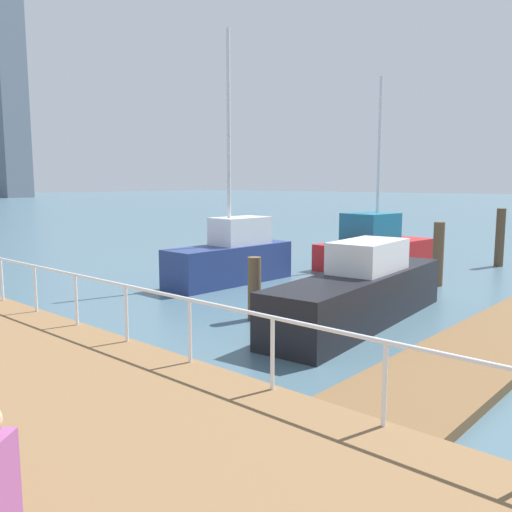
{
  "coord_description": "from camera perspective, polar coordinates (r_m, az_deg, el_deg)",
  "views": [
    {
      "loc": [
        -8.79,
        5.04,
        3.33
      ],
      "look_at": [
        -0.44,
        12.47,
        1.79
      ],
      "focal_mm": 37.8,
      "sensor_mm": 36.0,
      "label": 1
    }
  ],
  "objects": [
    {
      "name": "moored_boat_1",
      "position": [
        17.87,
        -2.6,
        -0.06
      ],
      "size": [
        4.71,
        1.57,
        8.1
      ],
      "color": "navy",
      "rests_on": "ground_plane"
    },
    {
      "name": "skyline_tower_6",
      "position": [
        132.52,
        -25.26,
        19.07
      ],
      "size": [
        6.75,
        8.72,
        61.54
      ],
      "primitive_type": "cube",
      "rotation": [
        0.0,
        0.0,
        0.08
      ],
      "color": "slate",
      "rests_on": "ground_plane"
    },
    {
      "name": "floating_dock",
      "position": [
        12.57,
        24.53,
        -7.83
      ],
      "size": [
        12.71,
        2.0,
        0.18
      ],
      "primitive_type": "cube",
      "color": "brown",
      "rests_on": "ground_plane"
    },
    {
      "name": "dock_piling_2",
      "position": [
        18.27,
        18.72,
        0.2
      ],
      "size": [
        0.35,
        0.35,
        2.06
      ],
      "primitive_type": "cylinder",
      "color": "brown",
      "rests_on": "ground_plane"
    },
    {
      "name": "moored_boat_3",
      "position": [
        13.08,
        11.11,
        -3.76
      ],
      "size": [
        6.84,
        2.12,
        1.94
      ],
      "color": "black",
      "rests_on": "ground_plane"
    },
    {
      "name": "dock_piling_0",
      "position": [
        23.43,
        24.41,
        1.8
      ],
      "size": [
        0.35,
        0.35,
        2.3
      ],
      "primitive_type": "cylinder",
      "color": "brown",
      "rests_on": "ground_plane"
    },
    {
      "name": "ground_plane",
      "position": [
        17.67,
        -17.62,
        -3.4
      ],
      "size": [
        300.0,
        300.0,
        0.0
      ],
      "primitive_type": "plane",
      "color": "#476675"
    },
    {
      "name": "boardwalk_railing",
      "position": [
        6.7,
        13.54,
        -10.52
      ],
      "size": [
        0.06,
        24.61,
        1.08
      ],
      "color": "white",
      "rests_on": "boardwalk"
    },
    {
      "name": "moored_boat_0",
      "position": [
        21.83,
        12.45,
        0.94
      ],
      "size": [
        5.57,
        2.59,
        7.33
      ],
      "color": "red",
      "rests_on": "ground_plane"
    },
    {
      "name": "dock_piling_1",
      "position": [
        13.09,
        -0.17,
        -3.45
      ],
      "size": [
        0.32,
        0.32,
        1.54
      ],
      "primitive_type": "cylinder",
      "color": "brown",
      "rests_on": "ground_plane"
    }
  ]
}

